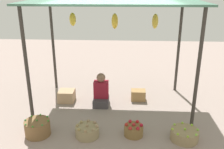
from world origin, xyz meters
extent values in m
plane|color=gray|center=(0.00, 0.00, 0.00)|extent=(14.00, 14.00, 0.00)
cylinder|color=#38332D|center=(-1.62, -0.93, 1.18)|extent=(0.07, 0.07, 2.36)
cylinder|color=#38332D|center=(1.62, -0.93, 1.18)|extent=(0.07, 0.07, 2.36)
cylinder|color=#38332D|center=(-1.62, 0.93, 1.18)|extent=(0.07, 0.07, 2.36)
cylinder|color=#38332D|center=(1.62, 0.93, 1.18)|extent=(0.07, 0.07, 2.36)
cube|color=#46735D|center=(0.00, 0.00, 2.38)|extent=(3.55, 2.16, 0.04)
ellipsoid|color=yellow|center=(-0.89, 0.08, 1.99)|extent=(0.14, 0.14, 0.28)
ellipsoid|color=yellow|center=(0.04, -0.15, 1.99)|extent=(0.13, 0.13, 0.32)
ellipsoid|color=yellow|center=(0.87, -0.11, 1.99)|extent=(0.13, 0.13, 0.31)
cube|color=#433E43|center=(-0.28, -0.06, 0.09)|extent=(0.36, 0.44, 0.18)
cube|color=maroon|center=(-0.28, -0.01, 0.38)|extent=(0.34, 0.22, 0.40)
sphere|color=#8B664F|center=(-0.28, -0.01, 0.67)|extent=(0.21, 0.21, 0.21)
cylinder|color=brown|center=(-1.37, -1.37, 0.15)|extent=(0.48, 0.48, 0.30)
sphere|color=#3F8B33|center=(-1.37, -1.37, 0.31)|extent=(0.04, 0.04, 0.04)
sphere|color=#368928|center=(-1.15, -1.37, 0.31)|extent=(0.04, 0.04, 0.04)
sphere|color=green|center=(-1.22, -1.22, 0.31)|extent=(0.04, 0.04, 0.04)
sphere|color=#428C2F|center=(-1.37, -1.15, 0.31)|extent=(0.04, 0.04, 0.04)
sphere|color=#3C8E24|center=(-1.53, -1.22, 0.31)|extent=(0.04, 0.04, 0.04)
sphere|color=#328135|center=(-1.59, -1.37, 0.31)|extent=(0.04, 0.04, 0.04)
sphere|color=#3A8838|center=(-1.53, -1.52, 0.31)|extent=(0.04, 0.04, 0.04)
sphere|color=#3E8129|center=(-1.37, -1.59, 0.31)|extent=(0.04, 0.04, 0.04)
sphere|color=#328033|center=(-1.22, -1.52, 0.31)|extent=(0.04, 0.04, 0.04)
cylinder|color=#96845E|center=(-0.42, -1.37, 0.10)|extent=(0.44, 0.44, 0.21)
sphere|color=#947B58|center=(-0.42, -1.37, 0.23)|extent=(0.06, 0.06, 0.06)
sphere|color=#9F815F|center=(-0.24, -1.37, 0.22)|extent=(0.06, 0.06, 0.06)
sphere|color=#987A5E|center=(-0.29, -1.24, 0.22)|extent=(0.06, 0.06, 0.06)
sphere|color=#997D5D|center=(-0.42, -1.18, 0.22)|extent=(0.06, 0.06, 0.06)
sphere|color=#988655|center=(-0.55, -1.24, 0.22)|extent=(0.06, 0.06, 0.06)
sphere|color=#968152|center=(-0.61, -1.37, 0.22)|extent=(0.06, 0.06, 0.06)
sphere|color=#9D854F|center=(-0.55, -1.50, 0.22)|extent=(0.06, 0.06, 0.06)
sphere|color=#9B7951|center=(-0.42, -1.55, 0.22)|extent=(0.06, 0.06, 0.06)
sphere|color=#99825D|center=(-0.29, -1.50, 0.22)|extent=(0.06, 0.06, 0.06)
cylinder|color=brown|center=(0.45, -1.29, 0.10)|extent=(0.36, 0.36, 0.20)
sphere|color=#A92427|center=(0.45, -1.29, 0.23)|extent=(0.07, 0.07, 0.07)
sphere|color=#AD1629|center=(0.59, -1.29, 0.22)|extent=(0.07, 0.07, 0.07)
sphere|color=red|center=(0.52, -1.17, 0.22)|extent=(0.07, 0.07, 0.07)
sphere|color=red|center=(0.38, -1.17, 0.22)|extent=(0.07, 0.07, 0.07)
sphere|color=#A8281E|center=(0.31, -1.29, 0.22)|extent=(0.07, 0.07, 0.07)
sphere|color=red|center=(0.38, -1.41, 0.22)|extent=(0.07, 0.07, 0.07)
sphere|color=#A81C28|center=(0.52, -1.41, 0.22)|extent=(0.07, 0.07, 0.07)
cylinder|color=#947F59|center=(1.39, -1.38, 0.10)|extent=(0.51, 0.51, 0.20)
sphere|color=#83C42E|center=(1.39, -1.38, 0.22)|extent=(0.04, 0.04, 0.04)
sphere|color=#83C039|center=(1.62, -1.38, 0.21)|extent=(0.04, 0.04, 0.04)
sphere|color=#89C52E|center=(1.55, -1.21, 0.21)|extent=(0.04, 0.04, 0.04)
sphere|color=#91C631|center=(1.39, -1.15, 0.21)|extent=(0.04, 0.04, 0.04)
sphere|color=#8CBD3C|center=(1.23, -1.21, 0.21)|extent=(0.04, 0.04, 0.04)
sphere|color=#96BD32|center=(1.16, -1.38, 0.21)|extent=(0.04, 0.04, 0.04)
sphere|color=#8EBD2E|center=(1.23, -1.54, 0.21)|extent=(0.04, 0.04, 0.04)
sphere|color=#96BD33|center=(1.39, -1.61, 0.21)|extent=(0.04, 0.04, 0.04)
sphere|color=#85C73F|center=(1.55, -1.54, 0.21)|extent=(0.04, 0.04, 0.04)
cube|color=tan|center=(-1.14, 0.10, 0.14)|extent=(0.38, 0.36, 0.28)
cube|color=#A97E4B|center=(0.60, 0.27, 0.13)|extent=(0.35, 0.26, 0.25)
camera|label=1|loc=(0.27, -5.43, 2.75)|focal=40.42mm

